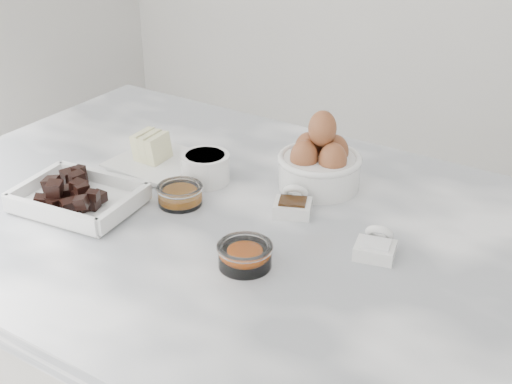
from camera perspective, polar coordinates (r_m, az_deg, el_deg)
marble_slab at (r=1.18m, az=-1.61°, el=-2.90°), size 1.20×0.80×0.04m
chocolate_dish at (r=1.23m, az=-14.05°, el=-0.21°), size 0.22×0.18×0.05m
butter_plate at (r=1.35m, az=-7.96°, el=2.85°), size 0.16×0.16×0.06m
sugar_ramekin at (r=1.28m, az=-4.06°, el=2.03°), size 0.09×0.09×0.05m
egg_bowl at (r=1.25m, az=5.11°, el=2.36°), size 0.15×0.15×0.14m
honey_bowl at (r=1.21m, az=-6.10°, el=-0.19°), size 0.08×0.08×0.03m
zest_bowl at (r=1.04m, az=-0.89°, el=-4.99°), size 0.08×0.08×0.04m
vanilla_spoon at (r=1.18m, az=3.00°, el=-0.93°), size 0.08×0.09×0.05m
salt_spoon at (r=1.08m, az=9.59°, el=-4.26°), size 0.07×0.08×0.04m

